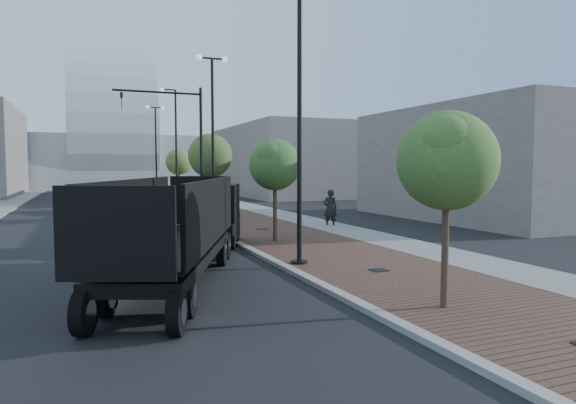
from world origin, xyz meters
name	(u,v)px	position (x,y,z in m)	size (l,w,h in m)	color
ground	(538,400)	(0.00, 0.00, 0.00)	(220.00, 220.00, 0.00)	black
sidewalk	(198,203)	(3.50, 40.00, 0.06)	(7.00, 140.00, 0.12)	#4C2D23
concrete_strip	(227,202)	(6.20, 40.00, 0.07)	(2.40, 140.00, 0.13)	slate
curb	(159,204)	(0.00, 40.00, 0.07)	(0.30, 140.00, 0.14)	gray
dump_truck	(197,227)	(-2.39, 11.92, 1.25)	(6.83, 13.15, 2.96)	black
white_sedan	(183,235)	(-2.53, 13.83, 0.72)	(1.53, 4.39, 1.45)	silver
dark_car_mid	(84,202)	(-6.07, 33.85, 0.73)	(2.43, 5.27, 1.47)	black
dark_car_far	(123,195)	(-2.67, 44.78, 0.61)	(1.71, 4.20, 1.22)	black
pedestrian	(330,209)	(6.37, 19.25, 1.03)	(0.75, 0.49, 2.06)	black
streetlight_1	(296,134)	(0.49, 10.00, 4.34)	(1.44, 0.56, 9.21)	black
streetlight_2	(213,139)	(0.60, 22.00, 4.82)	(1.72, 0.56, 9.28)	black
streetlight_3	(175,153)	(0.49, 34.00, 4.34)	(1.44, 0.56, 9.21)	black
streetlight_4	(156,151)	(0.60, 46.00, 4.82)	(1.72, 0.56, 9.28)	black
traffic_mast	(186,138)	(-0.30, 25.00, 4.98)	(5.09, 0.20, 8.00)	black
tree_0	(448,161)	(1.65, 4.02, 3.41)	(2.29, 2.22, 4.54)	#382619
tree_1	(276,165)	(1.65, 15.02, 3.37)	(2.26, 2.19, 4.48)	#382619
tree_2	(211,156)	(1.65, 27.02, 4.00)	(2.83, 2.83, 5.43)	#382619
tree_3	(179,162)	(1.65, 39.02, 3.69)	(2.28, 2.21, 4.81)	#382619
convention_center	(110,151)	(-2.00, 85.00, 6.00)	(50.00, 30.00, 50.00)	#A3AAAD
commercial_block_ne	(286,161)	(16.00, 50.00, 4.00)	(12.00, 22.00, 8.00)	slate
commercial_block_e	(488,164)	(18.00, 20.00, 3.50)	(10.00, 16.00, 7.00)	#5D5754
utility_cover_1	(379,270)	(2.40, 8.00, 0.13)	(0.50, 0.50, 0.02)	black
utility_cover_2	(262,229)	(2.40, 19.00, 0.13)	(0.50, 0.50, 0.02)	black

